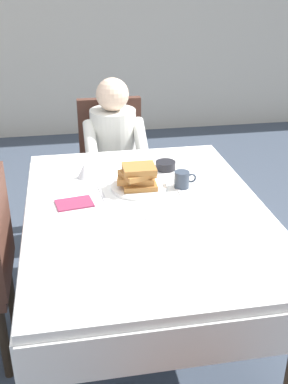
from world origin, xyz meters
The scene contains 13 objects.
ground_plane centered at (0.00, 0.00, 0.00)m, with size 14.00×14.00×0.00m, color #3D4756.
dining_table_main centered at (0.00, 0.00, 0.65)m, with size 1.12×1.52×0.74m.
chair_diner centered at (-0.03, 1.17, 0.53)m, with size 0.44×0.45×0.93m.
diner_person centered at (-0.03, 1.01, 0.67)m, with size 0.40×0.43×1.12m.
plate_breakfast centered at (0.00, 0.21, 0.75)m, with size 0.28×0.28×0.02m, color white.
breakfast_stack centered at (-0.01, 0.20, 0.81)m, with size 0.20×0.18×0.11m.
cup_coffee centered at (0.22, 0.19, 0.78)m, with size 0.11×0.08×0.08m.
bowl_butter centered at (0.18, 0.42, 0.76)m, with size 0.11×0.11×0.04m, color black.
syrup_pitcher centered at (-0.26, 0.39, 0.78)m, with size 0.08×0.08×0.07m.
fork_left_of_plate centered at (-0.19, 0.19, 0.74)m, with size 0.18×0.01×0.01m, color silver.
knife_right_of_plate centered at (0.19, 0.19, 0.74)m, with size 0.20×0.01×0.01m, color silver.
spoon_near_edge centered at (0.05, -0.11, 0.74)m, with size 0.15×0.01×0.01m, color silver.
napkin_folded centered at (-0.33, 0.09, 0.74)m, with size 0.17×0.12×0.01m, color #8C2D4C.
Camera 1 is at (-0.34, -1.88, 1.75)m, focal length 43.63 mm.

